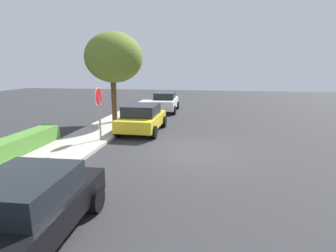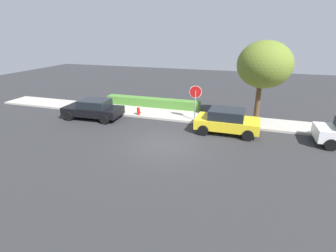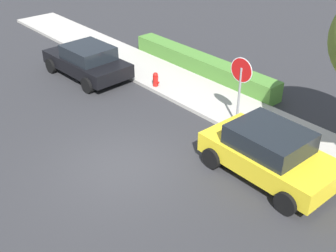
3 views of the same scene
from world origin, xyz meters
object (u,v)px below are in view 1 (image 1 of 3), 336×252
(stop_sign, at_px, (99,105))
(parked_car_yellow, at_px, (142,118))
(parked_car_black, at_px, (21,211))
(street_tree_near_corner, at_px, (114,58))
(parked_car_white, at_px, (165,102))
(fire_hydrant, at_px, (48,168))

(stop_sign, height_order, parked_car_yellow, stop_sign)
(parked_car_black, xyz_separation_m, street_tree_near_corner, (11.22, 2.23, 3.24))
(parked_car_yellow, height_order, parked_car_black, parked_car_yellow)
(stop_sign, relative_size, parked_car_white, 0.63)
(parked_car_white, xyz_separation_m, street_tree_near_corner, (-4.99, 2.20, 3.19))
(parked_car_black, relative_size, street_tree_near_corner, 0.77)
(stop_sign, relative_size, fire_hydrant, 3.55)
(parked_car_black, xyz_separation_m, fire_hydrant, (2.88, 1.36, -0.35))
(stop_sign, height_order, parked_car_white, stop_sign)
(fire_hydrant, bearing_deg, parked_car_black, -154.76)
(stop_sign, distance_m, parked_car_yellow, 2.87)
(parked_car_black, distance_m, parked_car_white, 16.21)
(stop_sign, bearing_deg, parked_car_yellow, -30.46)
(parked_car_white, distance_m, street_tree_near_corner, 6.31)
(parked_car_white, relative_size, street_tree_near_corner, 0.74)
(street_tree_near_corner, bearing_deg, stop_sign, -169.54)
(parked_car_yellow, height_order, parked_car_white, parked_car_white)
(stop_sign, relative_size, parked_car_yellow, 0.66)
(parked_car_yellow, bearing_deg, stop_sign, 149.54)
(stop_sign, distance_m, parked_car_white, 9.31)
(stop_sign, distance_m, parked_car_black, 7.29)
(fire_hydrant, bearing_deg, parked_car_white, -5.68)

